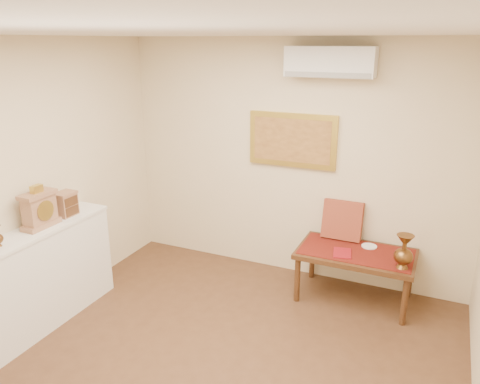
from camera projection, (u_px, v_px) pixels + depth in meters
The scene contains 13 objects.
ceiling at pixel (188, 33), 2.92m from camera, with size 4.50×4.50×0.00m, color silver.
wall_back at pixel (292, 161), 5.29m from camera, with size 4.00×0.02×2.70m, color beige.
table_cloth at pixel (356, 251), 4.88m from camera, with size 1.14×0.59×0.01m, color maroon.
brass_urn_tall at pixel (404, 248), 4.46m from camera, with size 0.18×0.18×0.42m, color brown, non-canonical shape.
plate at pixel (369, 246), 4.98m from camera, with size 0.16×0.16×0.01m, color white.
menu at pixel (342, 253), 4.82m from camera, with size 0.18×0.25×0.01m, color maroon.
cushion at pixel (342, 220), 5.14m from camera, with size 0.43×0.10×0.43m, color maroon.
display_ledge at pixel (24, 287), 4.31m from camera, with size 0.37×2.02×0.98m.
mantel_clock at pixel (40, 209), 4.35m from camera, with size 0.17×0.36×0.41m.
wooden_chest at pixel (66, 204), 4.66m from camera, with size 0.16×0.21×0.24m.
low_table at pixel (356, 257), 4.90m from camera, with size 1.20×0.70×0.55m.
painting at pixel (292, 140), 5.19m from camera, with size 1.00×0.06×0.60m.
ac_unit at pixel (330, 62), 4.68m from camera, with size 0.90×0.25×0.30m.
Camera 1 is at (1.56, -2.68, 2.65)m, focal length 35.00 mm.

